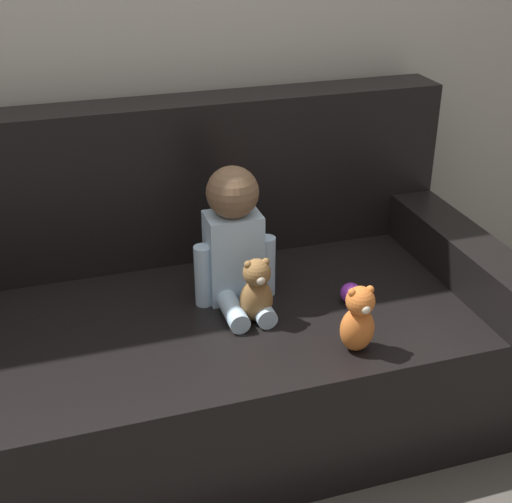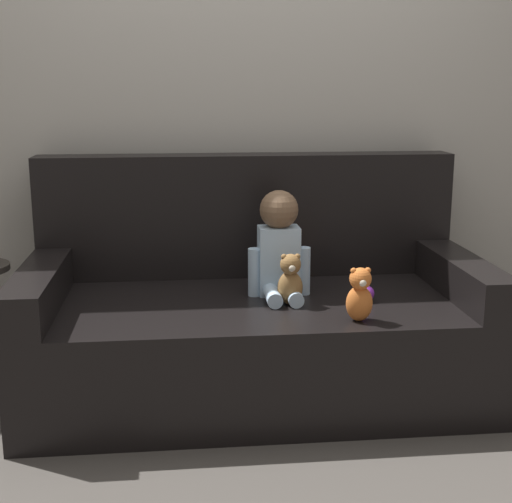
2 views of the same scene
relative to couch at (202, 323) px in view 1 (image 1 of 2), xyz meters
name	(u,v)px [view 1 (image 1 of 2)]	position (x,y,z in m)	size (l,w,h in m)	color
ground_plane	(210,413)	(0.00, -0.07, -0.32)	(12.00, 12.00, 0.00)	#4C4742
couch	(202,323)	(0.00, 0.00, 0.00)	(1.91, 0.96, 1.00)	black
person_baby	(235,242)	(0.10, -0.05, 0.31)	(0.27, 0.30, 0.45)	silver
teddy_bear_brown	(256,291)	(0.13, -0.19, 0.21)	(0.10, 0.10, 0.21)	olive
plush_toy_side	(358,319)	(0.36, -0.43, 0.21)	(0.10, 0.10, 0.21)	orange
toy_ball	(351,293)	(0.45, -0.18, 0.14)	(0.07, 0.07, 0.07)	purple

